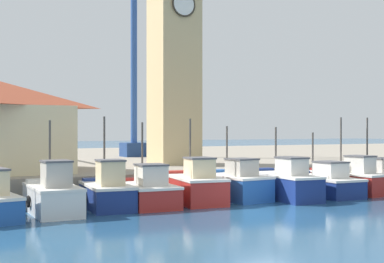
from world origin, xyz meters
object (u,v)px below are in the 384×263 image
object	(u,v)px
fishing_boat_left_inner	(107,192)
fishing_boat_right_inner	(283,183)
fishing_boat_left_outer	(53,195)
port_crane_near	(132,66)
fishing_boat_end_right	(375,179)
fishing_boat_far_right	(349,180)
fishing_boat_center	(194,186)
fishing_boat_mid_right	(233,184)
clock_tower	(174,51)
fishing_boat_right_outer	(321,183)
fishing_boat_mid_left	(146,191)

from	to	relation	value
fishing_boat_left_inner	fishing_boat_right_inner	bearing A→B (deg)	-4.87
fishing_boat_left_outer	port_crane_near	size ratio (longest dim) A/B	0.20
fishing_boat_right_inner	fishing_boat_end_right	distance (m)	7.07
fishing_boat_left_inner	fishing_boat_far_right	distance (m)	14.15
fishing_boat_center	fishing_boat_mid_right	world-z (taller)	fishing_boat_center
clock_tower	fishing_boat_left_inner	bearing A→B (deg)	-129.90
fishing_boat_center	fishing_boat_right_outer	xyz separation A→B (m)	(7.58, -0.55, -0.15)
fishing_boat_left_outer	fishing_boat_end_right	size ratio (longest dim) A/B	0.95
fishing_boat_left_outer	fishing_boat_right_outer	size ratio (longest dim) A/B	0.80
fishing_boat_left_outer	fishing_boat_mid_right	xyz separation A→B (m)	(9.43, 0.63, -0.02)
fishing_boat_center	fishing_boat_right_inner	distance (m)	4.85
fishing_boat_right_inner	port_crane_near	distance (m)	22.79
fishing_boat_mid_right	fishing_boat_far_right	xyz separation A→B (m)	(7.27, -0.72, -0.02)
fishing_boat_right_inner	clock_tower	bearing A→B (deg)	99.22
port_crane_near	fishing_boat_right_inner	bearing A→B (deg)	-88.94
fishing_boat_mid_left	fishing_boat_center	xyz separation A→B (m)	(2.61, 0.11, 0.12)
fishing_boat_mid_right	fishing_boat_far_right	distance (m)	7.31
fishing_boat_mid_left	fishing_boat_right_outer	distance (m)	10.20
fishing_boat_mid_right	clock_tower	bearing A→B (deg)	84.86
fishing_boat_right_inner	clock_tower	xyz separation A→B (m)	(-1.62, 9.97, 8.12)
fishing_boat_mid_left	clock_tower	size ratio (longest dim) A/B	0.28
fishing_boat_right_inner	fishing_boat_far_right	distance (m)	4.85
fishing_boat_center	fishing_boat_far_right	distance (m)	9.63
fishing_boat_center	port_crane_near	xyz separation A→B (m)	(4.38, 20.33, 8.42)
fishing_boat_far_right	fishing_boat_left_outer	bearing A→B (deg)	179.68
fishing_boat_left_inner	fishing_boat_center	size ratio (longest dim) A/B	0.89
fishing_boat_mid_right	fishing_boat_right_inner	distance (m)	2.61
fishing_boat_right_outer	port_crane_near	xyz separation A→B (m)	(-3.20, 20.87, 8.56)
fishing_boat_mid_right	fishing_boat_right_outer	distance (m)	5.28
fishing_boat_left_inner	fishing_boat_right_inner	distance (m)	9.33
fishing_boat_left_outer	fishing_boat_mid_right	size ratio (longest dim) A/B	0.94
fishing_boat_left_inner	fishing_boat_left_outer	bearing A→B (deg)	-169.88
fishing_boat_end_right	clock_tower	world-z (taller)	clock_tower
fishing_boat_mid_left	port_crane_near	xyz separation A→B (m)	(7.00, 20.44, 8.53)
clock_tower	fishing_boat_center	bearing A→B (deg)	-109.08
fishing_boat_left_outer	fishing_boat_right_inner	world-z (taller)	fishing_boat_left_outer
fishing_boat_far_right	clock_tower	size ratio (longest dim) A/B	0.30
fishing_boat_mid_left	fishing_boat_right_inner	world-z (taller)	fishing_boat_mid_left
fishing_boat_right_inner	fishing_boat_left_outer	bearing A→B (deg)	178.38
fishing_boat_center	fishing_boat_mid_right	bearing A→B (deg)	2.79
fishing_boat_right_outer	port_crane_near	distance (m)	22.79
fishing_boat_left_inner	fishing_boat_far_right	bearing A→B (deg)	-2.24
fishing_boat_left_inner	fishing_boat_mid_right	distance (m)	6.87
fishing_boat_left_inner	fishing_boat_center	world-z (taller)	fishing_boat_left_inner
fishing_boat_left_inner	fishing_boat_mid_right	world-z (taller)	fishing_boat_left_inner
fishing_boat_left_outer	fishing_boat_mid_left	world-z (taller)	fishing_boat_left_outer
fishing_boat_left_outer	clock_tower	size ratio (longest dim) A/B	0.26
fishing_boat_right_outer	clock_tower	bearing A→B (deg)	114.58
fishing_boat_center	port_crane_near	size ratio (longest dim) A/B	0.23
fishing_boat_center	fishing_boat_right_outer	bearing A→B (deg)	-4.12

